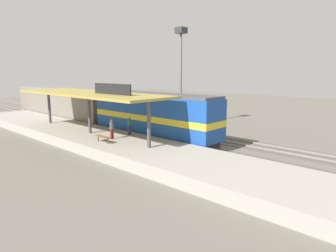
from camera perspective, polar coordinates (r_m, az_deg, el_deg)
The scene contains 12 objects.
ground_plane at distance 32.52m, azimuth -5.05°, elevation -1.17°, with size 120.00×120.00×0.00m, color #666056.
track_near at distance 31.23m, azimuth -7.76°, elevation -1.64°, with size 3.20×110.00×0.16m.
track_far at distance 34.28m, azimuth -1.85°, elevation -0.47°, with size 3.20×110.00×0.16m.
platform at distance 28.50m, azimuth -14.91°, elevation -2.21°, with size 6.00×44.00×0.90m, color #9E998E.
station_canopy at distance 27.84m, azimuth -15.20°, elevation 5.99°, with size 5.20×18.00×4.70m.
platform_bench at distance 24.27m, azimuth -12.64°, elevation -2.12°, with size 0.44×1.70×0.50m.
locomotive at distance 28.03m, azimuth -2.91°, elevation 2.00°, with size 2.93×14.43×4.44m.
passenger_carriage_single at distance 42.69m, azimuth -20.17°, elevation 4.15°, with size 2.90×20.00×4.24m.
freight_car at distance 38.18m, azimuth -8.05°, elevation 3.49°, with size 2.80×12.00×3.54m.
light_mast at distance 35.65m, azimuth 2.54°, elevation 13.45°, with size 1.10×1.10×11.70m.
person_waiting at distance 26.73m, azimuth -7.59°, elevation 0.30°, with size 0.34×0.34×1.71m.
person_walking at distance 25.32m, azimuth -10.94°, elevation -0.36°, with size 0.34×0.34×1.71m.
Camera 1 is at (-19.44, -23.57, 6.51)m, focal length 31.20 mm.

